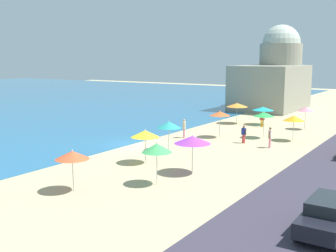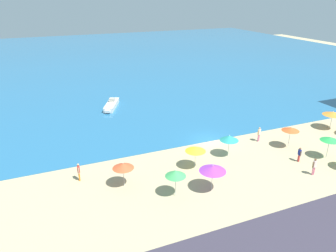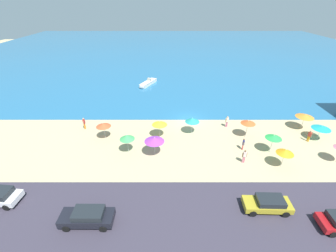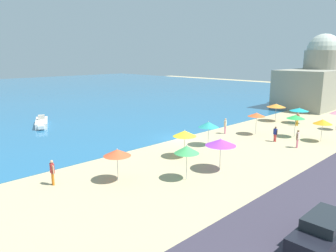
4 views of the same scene
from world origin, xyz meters
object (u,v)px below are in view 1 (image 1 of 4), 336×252
bather_4 (244,133)px  harbor_fortress (275,77)px  beach_umbrella_2 (192,140)px  bather_0 (270,136)px  beach_umbrella_6 (220,114)px  beach_umbrella_5 (294,118)px  beach_umbrella_8 (264,114)px  beach_umbrella_10 (145,134)px  beach_umbrella_4 (157,148)px  bather_2 (184,127)px  beach_umbrella_0 (263,109)px  beach_umbrella_7 (237,105)px  beach_umbrella_1 (72,155)px  bather_3 (262,119)px  beach_umbrella_9 (306,109)px  beach_umbrella_3 (169,125)px  parked_car_0 (327,215)px

bather_4 → harbor_fortress: harbor_fortress is taller
beach_umbrella_2 → bather_0: beach_umbrella_2 is taller
beach_umbrella_6 → bather_4: (-1.32, -3.04, -1.40)m
beach_umbrella_5 → beach_umbrella_2: bearing=171.4°
beach_umbrella_8 → beach_umbrella_10: (-13.99, 3.63, -0.11)m
beach_umbrella_4 → bather_2: 15.23m
bather_4 → beach_umbrella_0: bearing=12.3°
beach_umbrella_6 → beach_umbrella_7: bearing=13.9°
bather_2 → beach_umbrella_7: bearing=-2.8°
beach_umbrella_1 → bather_2: beach_umbrella_1 is taller
beach_umbrella_6 → beach_umbrella_8: size_ratio=1.01×
beach_umbrella_2 → bather_3: bearing=8.3°
beach_umbrella_7 → bather_2: size_ratio=1.38×
beach_umbrella_7 → bather_3: 3.70m
beach_umbrella_6 → beach_umbrella_8: bearing=-61.5°
beach_umbrella_1 → bather_2: (17.47, 3.16, -1.11)m
beach_umbrella_4 → beach_umbrella_7: bearing=13.4°
beach_umbrella_10 → harbor_fortress: (38.37, 3.87, 2.51)m
beach_umbrella_4 → beach_umbrella_8: size_ratio=1.02×
bather_3 → harbor_fortress: (18.30, 5.05, 3.73)m
beach_umbrella_9 → bather_0: size_ratio=1.41×
beach_umbrella_7 → bather_0: 13.50m
bather_0 → bather_3: 11.02m
beach_umbrella_1 → beach_umbrella_3: 12.15m
beach_umbrella_0 → bather_2: bearing=164.0°
beach_umbrella_3 → bather_4: size_ratio=1.54×
beach_umbrella_0 → beach_umbrella_2: 22.46m
bather_0 → harbor_fortress: harbor_fortress is taller
beach_umbrella_9 → beach_umbrella_6: bearing=148.5°
beach_umbrella_1 → bather_2: size_ratio=1.35×
beach_umbrella_2 → beach_umbrella_6: size_ratio=1.00×
beach_umbrella_8 → beach_umbrella_3: bearing=154.2°
bather_0 → bather_4: (0.67, 2.66, -0.10)m
parked_car_0 → beach_umbrella_0: bearing=25.9°
beach_umbrella_7 → beach_umbrella_8: 9.05m
parked_car_0 → beach_umbrella_5: bearing=20.7°
bather_2 → beach_umbrella_9: bearing=-36.6°
beach_umbrella_3 → bather_4: (6.15, -3.99, -1.24)m
beach_umbrella_5 → bather_0: size_ratio=1.36×
beach_umbrella_5 → beach_umbrella_8: size_ratio=0.95×
beach_umbrella_3 → beach_umbrella_9: 17.80m
beach_umbrella_8 → beach_umbrella_5: bearing=-86.3°
beach_umbrella_8 → beach_umbrella_2: bearing=-177.8°
bather_3 → bather_4: bearing=-168.8°
beach_umbrella_0 → beach_umbrella_5: 9.48m
bather_3 → beach_umbrella_0: bearing=18.5°
beach_umbrella_6 → bather_2: size_ratio=1.44×
bather_3 → parked_car_0: (-25.75, -12.75, -0.08)m
beach_umbrella_5 → parked_car_0: 21.26m
beach_umbrella_2 → bather_0: (10.51, -1.51, -1.26)m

